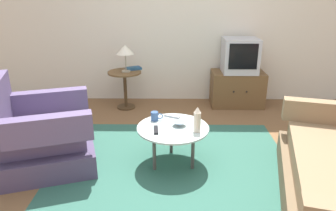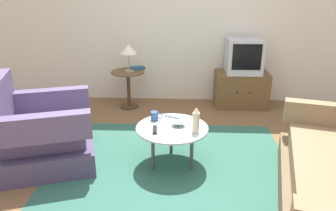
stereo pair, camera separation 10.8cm
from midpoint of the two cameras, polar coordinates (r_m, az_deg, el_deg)
name	(u,v)px [view 1 (the left image)]	position (r m, az deg, el deg)	size (l,w,h in m)	color
ground_plane	(185,173)	(3.21, 2.20, -12.06)	(16.00, 16.00, 0.00)	brown
back_wall	(181,14)	(4.98, 1.81, 16.27)	(9.00, 0.12, 2.70)	beige
area_rug	(173,163)	(3.37, -0.07, -10.31)	(2.45, 1.95, 0.00)	#2D5B4C
armchair	(39,137)	(3.48, -23.11, -5.20)	(1.15, 1.14, 0.92)	#4B3E5C
coffee_table	(173,130)	(3.19, -0.08, -4.53)	(0.73, 0.73, 0.41)	#B2C6C1
side_table	(125,82)	(4.74, -8.46, 4.25)	(0.49, 0.49, 0.57)	brown
tv_stand	(237,89)	(4.95, 11.78, 3.02)	(0.79, 0.48, 0.53)	brown
television	(240,55)	(4.81, 12.27, 8.85)	(0.51, 0.46, 0.51)	#B7B7BC
table_lamp	(125,50)	(4.61, -8.46, 9.86)	(0.25, 0.25, 0.39)	#9E937A
vase	(197,120)	(3.03, 4.30, -2.62)	(0.07, 0.07, 0.26)	beige
mug	(155,116)	(3.32, -3.30, -1.95)	(0.13, 0.08, 0.09)	#335184
bowl	(179,124)	(3.20, 1.08, -3.30)	(0.14, 0.14, 0.04)	slate
tv_remote_dark	(156,130)	(3.09, -3.20, -4.44)	(0.05, 0.18, 0.02)	black
tv_remote_silver	(172,116)	(3.40, -0.15, -1.97)	(0.17, 0.11, 0.02)	#B2B2B7
book	(134,68)	(4.80, -6.91, 6.70)	(0.26, 0.23, 0.03)	navy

